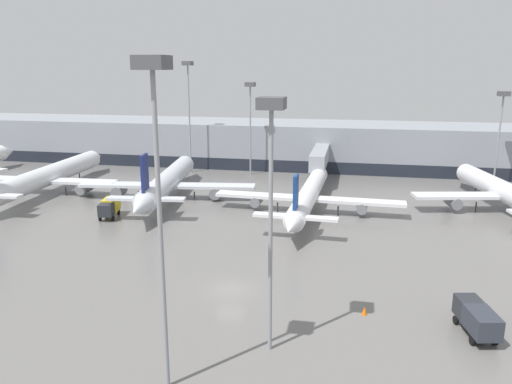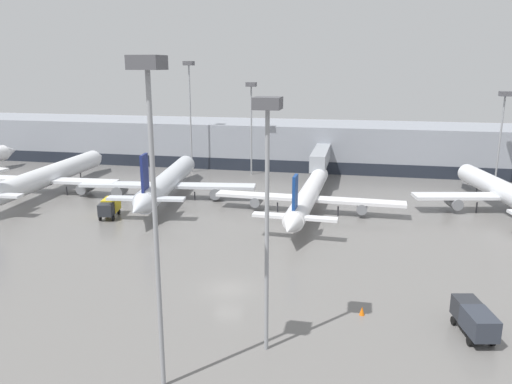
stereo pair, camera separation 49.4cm
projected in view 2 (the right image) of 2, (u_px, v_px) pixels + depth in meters
The scene contains 14 objects.
ground_plane at pixel (228, 289), 47.01m from camera, with size 320.00×320.00×0.00m, color slate.
terminal_building at pixel (303, 144), 104.69m from camera, with size 160.00×30.88×9.00m.
parked_jet_0 at pixel (506, 193), 71.35m from camera, with size 26.19×33.40×9.98m.
parked_jet_1 at pixel (46, 177), 82.03m from camera, with size 24.28×39.75×9.47m.
parked_jet_2 at pixel (308, 196), 70.98m from camera, with size 27.11×34.28×7.99m.
parked_jet_5 at pixel (167, 182), 78.49m from camera, with size 27.87×35.46×9.17m.
service_truck_0 at pixel (109, 207), 69.13m from camera, with size 2.74×4.93×2.50m.
service_truck_1 at pixel (474, 318), 38.63m from camera, with size 2.85×5.28×2.36m.
traffic_cone_3 at pixel (362, 311), 42.07m from camera, with size 0.46×0.46×0.79m.
apron_light_mast_0 at pixel (189, 87), 95.25m from camera, with size 1.80×1.80×21.36m.
apron_light_mast_1 at pixel (151, 140), 28.87m from camera, with size 1.80×1.80×21.03m.
apron_light_mast_2 at pixel (503, 111), 83.52m from camera, with size 1.80×1.80×16.39m.
apron_light_mast_3 at pixel (267, 156), 33.56m from camera, with size 1.80×1.80×18.48m.
apron_light_mast_4 at pixel (251, 102), 93.61m from camera, with size 1.80×1.80×17.54m.
Camera 2 is at (11.36, -41.89, 20.43)m, focal length 35.00 mm.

